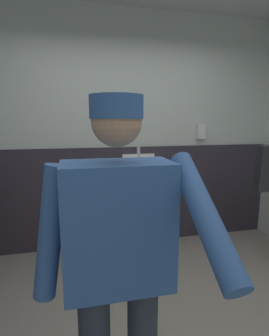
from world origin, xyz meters
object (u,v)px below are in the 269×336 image
object	(u,v)px
person	(119,260)
soap_dispenser	(201,131)
cell_phone	(268,168)
urinal_solo	(141,186)

from	to	relation	value
person	soap_dispenser	world-z (taller)	person
person	cell_phone	xyz separation A→B (m)	(0.28, -0.50, 0.47)
person	cell_phone	bearing A→B (deg)	-61.02
person	soap_dispenser	distance (m)	2.56
cell_phone	soap_dispenser	bearing A→B (deg)	60.87
urinal_solo	cell_phone	world-z (taller)	cell_phone
urinal_solo	person	bearing A→B (deg)	-106.86
person	cell_phone	world-z (taller)	person
person	soap_dispenser	bearing A→B (deg)	55.92
person	soap_dispenser	size ratio (longest dim) A/B	9.16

